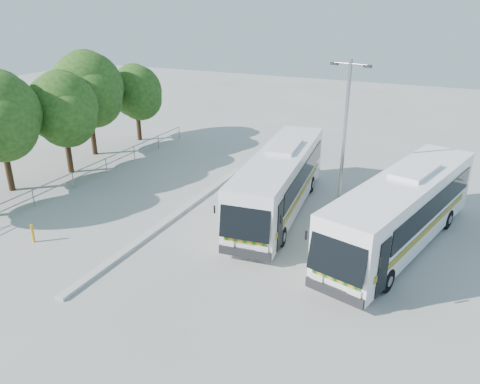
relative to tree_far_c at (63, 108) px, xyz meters
The scene contains 10 objects.
ground 13.82m from the tree_far_c, 22.81° to the right, with size 100.00×100.00×0.00m, color #AAAAA5.
kerb_divider 11.12m from the tree_far_c, 17.50° to the right, with size 0.40×16.00×0.15m, color #B2B2AD.
railing 4.25m from the tree_far_c, 27.35° to the right, with size 0.06×22.00×1.00m.
tree_far_c is the anchor object (origin of this frame).
tree_far_d 3.93m from the tree_far_c, 107.83° to the left, with size 5.62×5.30×7.33m.
tree_far_e 8.22m from the tree_far_c, 93.54° to the left, with size 4.54×4.28×5.92m.
coach_main 14.69m from the tree_far_c, ahead, with size 3.54×11.83×3.23m.
coach_adjacent 20.96m from the tree_far_c, ahead, with size 5.41×12.14×3.31m.
lamppost 17.61m from the tree_far_c, ahead, with size 1.95×0.58×8.03m.
bollard 10.42m from the tree_far_c, 56.72° to the right, with size 0.13×0.13×0.91m, color #D0970C.
Camera 1 is at (10.08, -16.48, 10.51)m, focal length 35.00 mm.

